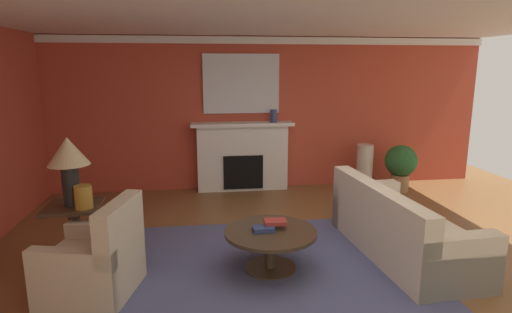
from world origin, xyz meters
TOP-DOWN VIEW (x-y plane):
  - ground_plane at (0.00, 0.00)m, footprint 9.76×9.76m
  - wall_fireplace at (0.00, 3.14)m, footprint 8.11×0.12m
  - ceiling_panel at (0.00, 0.30)m, footprint 8.11×6.75m
  - crown_moulding at (0.00, 3.06)m, footprint 8.11×0.08m
  - area_rug at (-0.44, -0.18)m, footprint 3.33×2.79m
  - fireplace at (-0.42, 2.93)m, footprint 1.80×0.35m
  - mantel_mirror at (-0.42, 3.05)m, footprint 1.34×0.04m
  - sofa at (1.12, -0.02)m, footprint 1.05×2.16m
  - armchair_near_window at (-2.20, -0.45)m, footprint 0.96×0.96m
  - coffee_table at (-0.44, -0.18)m, footprint 1.00×1.00m
  - side_table at (-2.56, 0.22)m, footprint 0.56×0.56m
  - table_lamp at (-2.56, 0.22)m, footprint 0.44×0.44m
  - vase_mantel_right at (0.13, 2.88)m, footprint 0.12×0.12m
  - vase_on_side_table at (-2.41, 0.10)m, footprint 0.18×0.18m
  - vase_tall_corner at (1.75, 2.63)m, footprint 0.29×0.29m
  - book_red_cover at (-0.52, -0.19)m, footprint 0.23×0.15m
  - book_art_folio at (-0.38, -0.12)m, footprint 0.25×0.17m
  - potted_plant at (2.35, 2.45)m, footprint 0.56×0.56m

SIDE VIEW (x-z plane):
  - ground_plane at x=0.00m, z-range 0.00..0.00m
  - area_rug at x=-0.44m, z-range 0.00..0.01m
  - sofa at x=1.12m, z-range -0.13..0.72m
  - armchair_near_window at x=-2.20m, z-range -0.17..0.78m
  - coffee_table at x=-0.44m, z-range 0.11..0.56m
  - side_table at x=-2.56m, z-range 0.05..0.75m
  - vase_tall_corner at x=1.75m, z-range 0.00..0.83m
  - book_red_cover at x=-0.52m, z-range 0.45..0.50m
  - potted_plant at x=2.35m, z-range 0.08..0.91m
  - book_art_folio at x=-0.38m, z-range 0.50..0.54m
  - fireplace at x=-0.42m, z-range -0.03..1.19m
  - vase_on_side_table at x=-2.41m, z-range 0.70..0.95m
  - table_lamp at x=-2.56m, z-range 0.85..1.60m
  - vase_mantel_right at x=0.13m, z-range 1.22..1.44m
  - wall_fireplace at x=0.00m, z-range 0.00..2.70m
  - mantel_mirror at x=-0.42m, z-range 1.37..2.40m
  - crown_moulding at x=0.00m, z-range 2.56..2.68m
  - ceiling_panel at x=0.00m, z-range 2.70..2.76m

